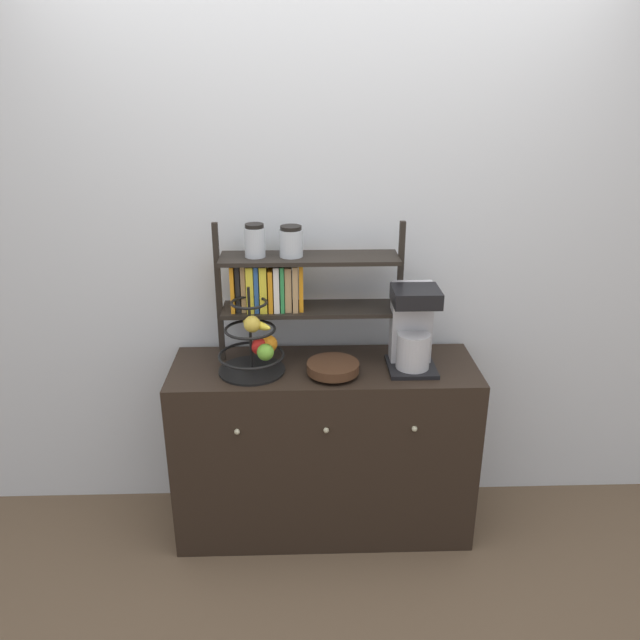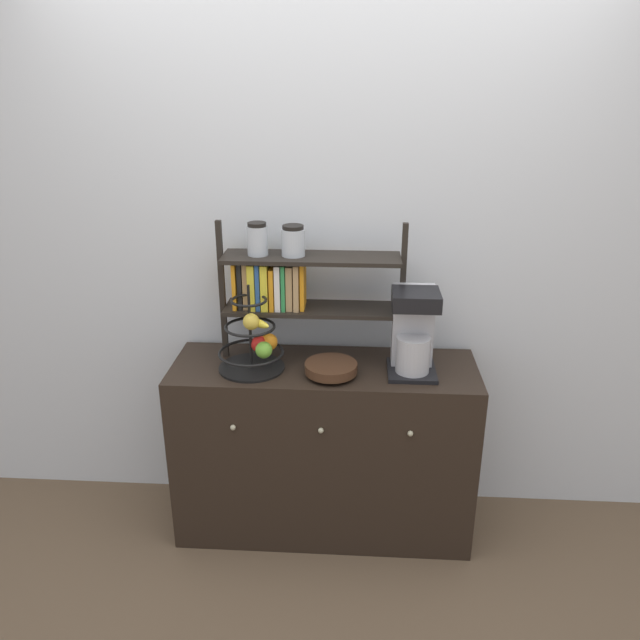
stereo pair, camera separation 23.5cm
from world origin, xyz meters
TOP-DOWN VIEW (x-y plane):
  - ground_plane at (0.00, 0.00)m, footprint 12.00×12.00m
  - wall_back at (0.00, 0.49)m, footprint 7.00×0.05m
  - sideboard at (0.00, 0.22)m, footprint 1.34×0.47m
  - coffee_maker at (0.38, 0.21)m, footprint 0.21×0.22m
  - fruit_stand at (-0.30, 0.18)m, footprint 0.29×0.29m
  - wooden_bowl at (0.03, 0.14)m, footprint 0.22×0.22m
  - shelf_hutch at (-0.17, 0.31)m, footprint 0.81×0.20m

SIDE VIEW (x-z plane):
  - ground_plane at x=0.00m, z-range 0.00..0.00m
  - sideboard at x=0.00m, z-range 0.00..0.84m
  - wooden_bowl at x=0.03m, z-range 0.85..0.90m
  - fruit_stand at x=-0.30m, z-range 0.77..1.16m
  - coffee_maker at x=0.38m, z-range 0.84..1.21m
  - shelf_hutch at x=-0.17m, z-range 0.90..1.53m
  - wall_back at x=0.00m, z-range 0.00..2.60m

